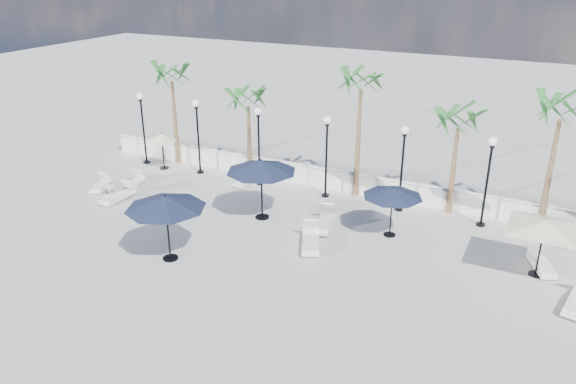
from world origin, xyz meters
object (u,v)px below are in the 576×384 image
at_px(lounger_0, 118,195).
at_px(lounger_3, 247,180).
at_px(lounger_4, 325,222).
at_px(parasol_navy_right, 393,192).
at_px(parasol_cream_sq_a, 546,221).
at_px(parasol_cream_small, 162,138).
at_px(lounger_1, 134,183).
at_px(parasol_navy_left, 165,203).
at_px(lounger_2, 101,185).
at_px(parasol_navy_mid, 261,166).
at_px(lounger_7, 542,264).
at_px(lounger_5, 311,240).

xyz_separation_m(lounger_0, lounger_3, (4.32, 4.34, -0.03)).
distance_m(lounger_4, parasol_navy_right, 3.12).
xyz_separation_m(lounger_3, parasol_cream_sq_a, (13.36, -2.95, 1.91)).
bearing_deg(lounger_3, lounger_4, -21.38).
height_order(lounger_3, parasol_cream_small, parasol_cream_small).
distance_m(lounger_4, parasol_cream_small, 10.79).
height_order(lounger_1, parasol_navy_left, parasol_navy_left).
xyz_separation_m(lounger_2, parasol_navy_left, (7.17, -4.02, 2.07)).
bearing_deg(lounger_2, parasol_cream_sq_a, -21.24).
xyz_separation_m(lounger_4, parasol_navy_mid, (-2.76, -0.32, 2.09)).
bearing_deg(parasol_cream_small, lounger_4, -14.84).
bearing_deg(parasol_navy_left, lounger_7, 23.07).
distance_m(lounger_0, lounger_5, 9.73).
bearing_deg(parasol_cream_small, lounger_5, -23.19).
height_order(lounger_1, parasol_cream_small, parasol_cream_small).
bearing_deg(lounger_5, lounger_1, 146.23).
bearing_deg(lounger_1, lounger_5, -25.81).
relative_size(parasol_navy_left, parasol_cream_sq_a, 0.63).
xyz_separation_m(lounger_4, lounger_5, (0.15, -1.75, 0.00)).
distance_m(lounger_2, parasol_navy_mid, 8.80).
distance_m(lounger_1, parasol_navy_mid, 7.62).
xyz_separation_m(lounger_1, lounger_5, (10.21, -1.80, 0.05)).
height_order(parasol_navy_mid, parasol_cream_small, parasol_navy_mid).
height_order(lounger_3, lounger_4, lounger_4).
bearing_deg(lounger_4, lounger_2, 172.24).
bearing_deg(lounger_4, lounger_0, 176.95).
xyz_separation_m(parasol_navy_mid, parasol_cream_sq_a, (10.86, 0.13, -0.22)).
bearing_deg(lounger_1, parasol_navy_right, -13.78).
distance_m(lounger_0, lounger_2, 1.81).
height_order(lounger_5, parasol_navy_mid, parasol_navy_mid).
bearing_deg(lounger_7, lounger_2, 161.89).
height_order(lounger_0, parasol_navy_left, parasol_navy_left).
relative_size(lounger_1, parasol_navy_mid, 0.57).
relative_size(lounger_5, parasol_navy_right, 0.89).
bearing_deg(lounger_2, lounger_5, -27.56).
bearing_deg(lounger_3, lounger_1, -144.27).
bearing_deg(lounger_1, parasol_navy_mid, -18.66).
relative_size(lounger_3, parasol_navy_left, 0.58).
bearing_deg(parasol_navy_mid, lounger_3, 129.16).
relative_size(parasol_navy_left, parasol_navy_right, 1.23).
xyz_separation_m(lounger_3, parasol_navy_left, (1.16, -7.69, 2.07)).
bearing_deg(parasol_navy_left, parasol_navy_mid, 73.80).
bearing_deg(lounger_0, parasol_navy_right, 12.44).
xyz_separation_m(lounger_1, lounger_2, (-1.21, -0.97, 0.00)).
xyz_separation_m(lounger_3, parasol_navy_right, (7.88, -2.26, 1.67)).
relative_size(lounger_5, parasol_cream_sq_a, 0.45).
relative_size(lounger_5, parasol_navy_left, 0.72).
bearing_deg(parasol_navy_mid, lounger_2, -175.94).
xyz_separation_m(lounger_1, parasol_navy_right, (12.68, 0.45, 1.67)).
bearing_deg(lounger_7, lounger_0, 164.35).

